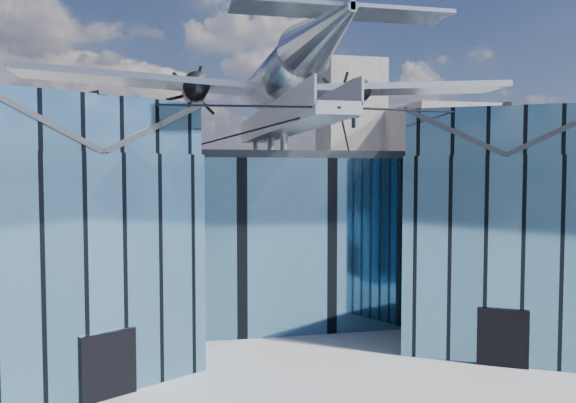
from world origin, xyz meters
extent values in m
plane|color=gray|center=(0.00, 0.00, 0.00)|extent=(120.00, 120.00, 0.00)
cube|color=teal|center=(0.00, 9.00, 4.75)|extent=(28.00, 14.00, 9.50)
cube|color=#25282D|center=(0.00, 9.00, 9.70)|extent=(28.00, 14.00, 0.40)
cube|color=teal|center=(-10.50, -1.00, 4.75)|extent=(11.79, 11.43, 9.50)
cube|color=teal|center=(-10.50, -1.00, 10.60)|extent=(11.56, 11.20, 2.20)
cube|color=#25282D|center=(-12.45, -2.12, 10.60)|extent=(7.98, 9.23, 2.40)
cube|color=#25282D|center=(-8.55, 0.12, 10.60)|extent=(7.98, 9.23, 2.40)
cube|color=#25282D|center=(-10.50, -1.00, 11.75)|extent=(4.30, 7.10, 0.18)
cube|color=black|center=(-8.48, -4.51, 1.30)|extent=(2.03, 1.32, 2.60)
cube|color=black|center=(-6.60, 1.25, 4.75)|extent=(0.34, 0.34, 9.50)
cube|color=teal|center=(10.50, -1.00, 4.75)|extent=(11.79, 11.43, 9.50)
cube|color=teal|center=(10.50, -1.00, 10.60)|extent=(11.56, 11.20, 2.20)
cube|color=#25282D|center=(8.55, 0.12, 10.60)|extent=(7.98, 9.23, 2.40)
cube|color=#25282D|center=(12.45, -2.12, 10.60)|extent=(7.98, 9.23, 2.40)
cube|color=#25282D|center=(10.50, -1.00, 11.75)|extent=(4.30, 7.10, 0.18)
cube|color=black|center=(8.48, -4.51, 1.30)|extent=(2.03, 1.32, 2.60)
cube|color=black|center=(6.60, 1.25, 4.75)|extent=(0.34, 0.34, 9.50)
cube|color=#93989F|center=(0.00, 3.50, 11.10)|extent=(1.80, 21.00, 0.50)
cube|color=#93989F|center=(-0.90, 3.50, 11.75)|extent=(0.08, 21.00, 1.10)
cube|color=#93989F|center=(0.90, 3.50, 11.75)|extent=(0.08, 21.00, 1.10)
cylinder|color=#93989F|center=(0.00, 13.00, 10.43)|extent=(0.44, 0.44, 1.35)
cylinder|color=#93989F|center=(0.00, 7.00, 10.43)|extent=(0.44, 0.44, 1.35)
cylinder|color=#93989F|center=(0.00, 3.00, 10.43)|extent=(0.44, 0.44, 1.35)
cylinder|color=#93989F|center=(0.00, 4.00, 12.05)|extent=(0.70, 0.70, 1.40)
cylinder|color=black|center=(-5.25, -4.00, 11.40)|extent=(10.55, 6.08, 0.69)
cylinder|color=black|center=(5.25, -4.00, 11.40)|extent=(10.55, 6.08, 0.69)
cylinder|color=black|center=(-3.00, 1.50, 10.55)|extent=(6.09, 17.04, 1.19)
cylinder|color=black|center=(3.00, 1.50, 10.55)|extent=(6.09, 17.04, 1.19)
cylinder|color=#A2A7AF|center=(0.00, 4.00, 14.00)|extent=(2.50, 11.00, 2.50)
sphere|color=#A2A7AF|center=(0.00, 9.50, 14.00)|extent=(2.50, 2.50, 2.50)
cube|color=black|center=(0.00, 8.50, 14.69)|extent=(1.60, 1.40, 0.50)
cone|color=#A2A7AF|center=(0.00, -5.00, 14.30)|extent=(2.50, 7.00, 2.50)
cube|color=#A2A7AF|center=(0.00, -7.20, 14.50)|extent=(8.00, 1.80, 0.14)
cube|color=#A2A7AF|center=(-7.00, 5.00, 13.70)|extent=(14.00, 3.20, 1.08)
cylinder|color=black|center=(-4.60, 5.60, 13.45)|extent=(1.44, 3.20, 1.44)
cone|color=black|center=(-4.60, 7.40, 13.45)|extent=(0.70, 0.70, 0.70)
cube|color=black|center=(-4.60, 7.55, 13.45)|extent=(1.05, 0.06, 3.33)
cube|color=black|center=(-4.60, 7.55, 13.45)|extent=(2.53, 0.06, 2.53)
cube|color=black|center=(-4.60, 7.55, 13.45)|extent=(3.33, 0.06, 1.05)
cylinder|color=black|center=(-4.60, 5.00, 12.22)|extent=(0.24, 0.24, 1.75)
cube|color=#A2A7AF|center=(7.00, 5.00, 13.70)|extent=(14.00, 3.20, 1.08)
cylinder|color=black|center=(4.60, 5.60, 13.45)|extent=(1.44, 3.20, 1.44)
cone|color=black|center=(4.60, 7.40, 13.45)|extent=(0.70, 0.70, 0.70)
cube|color=black|center=(4.60, 7.55, 13.45)|extent=(1.05, 0.06, 3.33)
cube|color=black|center=(4.60, 7.55, 13.45)|extent=(2.53, 0.06, 2.53)
cube|color=black|center=(4.60, 7.55, 13.45)|extent=(3.33, 0.06, 1.05)
cylinder|color=black|center=(4.60, 5.00, 12.22)|extent=(0.24, 0.24, 1.75)
cube|color=gray|center=(32.00, 48.00, 9.00)|extent=(12.00, 14.00, 18.00)
cube|color=gray|center=(-20.00, 55.00, 7.00)|extent=(14.00, 10.00, 14.00)
cube|color=gray|center=(22.00, 58.00, 13.00)|extent=(9.00, 9.00, 26.00)
camera|label=1|loc=(-6.13, -26.76, 8.74)|focal=35.00mm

